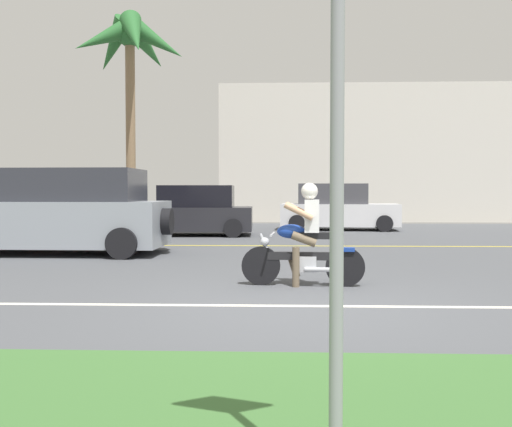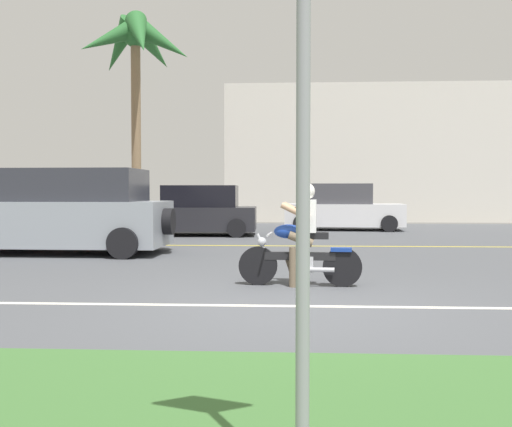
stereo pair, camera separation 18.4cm
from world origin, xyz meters
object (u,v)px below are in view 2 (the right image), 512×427
(parked_car_2, at_px, (342,209))
(street_sign, at_px, (303,101))
(parked_car_0, at_px, (25,210))
(motorcyclist, at_px, (301,242))
(parked_car_1, at_px, (196,212))
(suv_nearby, at_px, (66,212))
(palm_tree_0, at_px, (136,50))

(parked_car_2, relative_size, street_sign, 1.45)
(parked_car_0, xyz_separation_m, street_sign, (8.40, -15.75, 0.98))
(motorcyclist, height_order, parked_car_1, parked_car_1)
(motorcyclist, relative_size, parked_car_0, 0.40)
(motorcyclist, bearing_deg, parked_car_2, 82.12)
(parked_car_2, bearing_deg, street_sign, -95.70)
(parked_car_0, bearing_deg, street_sign, -61.94)
(suv_nearby, bearing_deg, palm_tree_0, 96.20)
(suv_nearby, relative_size, parked_car_0, 1.05)
(suv_nearby, relative_size, parked_car_2, 1.11)
(parked_car_0, xyz_separation_m, parked_car_2, (10.23, 2.61, -0.01))
(motorcyclist, distance_m, parked_car_0, 12.93)
(motorcyclist, bearing_deg, street_sign, -91.17)
(parked_car_0, height_order, parked_car_2, parked_car_0)
(palm_tree_0, height_order, street_sign, palm_tree_0)
(palm_tree_0, xyz_separation_m, street_sign, (6.08, -20.78, -5.19))
(motorcyclist, bearing_deg, parked_car_1, 107.56)
(motorcyclist, relative_size, palm_tree_0, 0.21)
(street_sign, bearing_deg, parked_car_1, 100.59)
(parked_car_0, bearing_deg, parked_car_2, 14.31)
(parked_car_0, relative_size, parked_car_1, 1.13)
(suv_nearby, height_order, parked_car_2, suv_nearby)
(parked_car_0, height_order, street_sign, street_sign)
(motorcyclist, height_order, street_sign, street_sign)
(street_sign, bearing_deg, motorcyclist, 88.83)
(parked_car_2, xyz_separation_m, street_sign, (-1.83, -18.36, 0.99))
(parked_car_0, height_order, parked_car_1, parked_car_0)
(motorcyclist, bearing_deg, palm_tree_0, 112.80)
(parked_car_0, distance_m, street_sign, 17.87)
(street_sign, bearing_deg, palm_tree_0, 106.30)
(parked_car_2, bearing_deg, suv_nearby, -129.67)
(parked_car_0, relative_size, parked_car_2, 1.06)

